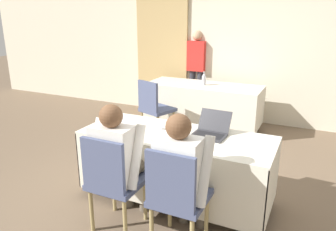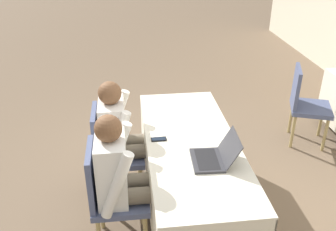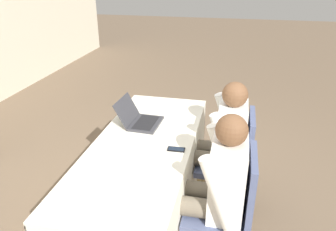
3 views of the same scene
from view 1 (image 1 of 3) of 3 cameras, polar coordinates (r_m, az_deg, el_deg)
ground_plane at (r=3.58m, az=1.39°, el=-14.48°), size 24.00×24.00×0.00m
wall_back at (r=5.95m, az=13.65°, el=11.77°), size 12.00×0.06×2.70m
curtain_panel at (r=6.43m, az=-1.09°, el=12.42°), size 1.06×0.04×2.65m
conference_table_near at (r=3.31m, az=1.46°, el=-6.19°), size 1.92×0.75×0.74m
conference_table_far at (r=5.55m, az=6.16°, el=3.52°), size 1.92×0.75×0.74m
laptop at (r=3.23m, az=7.39°, el=-2.72°), size 0.34×0.36×0.22m
cell_phone at (r=3.04m, az=-1.42°, el=-4.66°), size 0.06×0.13×0.01m
paper_beside_laptop at (r=3.67m, az=-7.25°, el=-0.90°), size 0.24×0.32×0.00m
water_bottle at (r=5.46m, az=6.27°, el=6.31°), size 0.07×0.07×0.22m
chair_near_left at (r=2.94m, az=-9.62°, el=-10.83°), size 0.44×0.44×0.92m
chair_near_right at (r=2.67m, az=1.49°, el=-13.64°), size 0.44×0.44×0.92m
chair_far_spare at (r=5.05m, az=-2.43°, el=1.61°), size 0.56×0.56×0.92m
person_checkered_shirt at (r=2.94m, az=-8.62°, el=-7.26°), size 0.50×0.52×1.18m
person_white_shirt at (r=2.68m, az=2.43°, el=-9.67°), size 0.50×0.52×1.18m
person_red_shirt at (r=6.23m, az=5.03°, el=8.36°), size 0.35×0.21×1.59m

